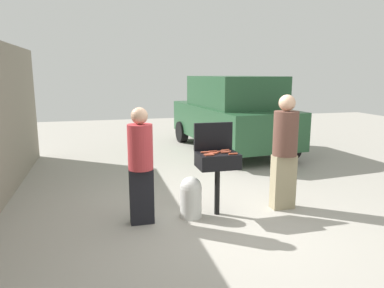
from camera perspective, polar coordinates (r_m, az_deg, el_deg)
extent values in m
plane|color=#9E998E|center=(5.40, 4.83, -11.74)|extent=(24.00, 24.00, 0.00)
cylinder|color=black|center=(5.44, 4.01, -7.44)|extent=(0.08, 0.08, 0.73)
cube|color=black|center=(5.31, 4.08, -2.58)|extent=(0.60, 0.44, 0.22)
cube|color=black|center=(5.45, 3.39, 1.22)|extent=(0.60, 0.05, 0.42)
cylinder|color=#C6593D|center=(5.33, 5.53, -1.20)|extent=(0.13, 0.04, 0.03)
cylinder|color=#C6593D|center=(5.33, 4.56, -1.18)|extent=(0.13, 0.04, 0.03)
cylinder|color=#B74C33|center=(5.43, 5.28, -0.98)|extent=(0.13, 0.03, 0.03)
cylinder|color=#B74C33|center=(5.26, 2.11, -1.31)|extent=(0.13, 0.04, 0.03)
cylinder|color=#C6593D|center=(5.13, 2.60, -1.65)|extent=(0.13, 0.03, 0.03)
cylinder|color=#AD4228|center=(5.19, 6.53, -1.56)|extent=(0.13, 0.03, 0.03)
cylinder|color=#B74C33|center=(5.09, 2.83, -1.75)|extent=(0.13, 0.03, 0.03)
cylinder|color=#AD4228|center=(5.23, 3.51, -1.41)|extent=(0.13, 0.03, 0.03)
cylinder|color=#AD4228|center=(5.18, 3.27, -1.52)|extent=(0.13, 0.03, 0.03)
cylinder|color=#B74C33|center=(5.28, 5.27, -1.31)|extent=(0.13, 0.03, 0.03)
cylinder|color=#AD4228|center=(5.33, 3.30, -1.16)|extent=(0.13, 0.03, 0.03)
cylinder|color=silver|center=(5.37, -0.18, -9.20)|extent=(0.32, 0.32, 0.46)
sphere|color=silver|center=(5.29, -0.18, -6.87)|extent=(0.31, 0.31, 0.31)
cube|color=black|center=(5.16, -7.99, -8.21)|extent=(0.33, 0.18, 0.79)
cylinder|color=#B23338|center=(4.97, -8.21, -0.47)|extent=(0.35, 0.35, 0.63)
sphere|color=tan|center=(4.90, -8.35, 4.44)|extent=(0.23, 0.23, 0.23)
cube|color=gray|center=(5.83, 14.25, -5.84)|extent=(0.36, 0.20, 0.86)
cylinder|color=brown|center=(5.66, 14.62, 1.63)|extent=(0.38, 0.38, 0.68)
sphere|color=tan|center=(5.60, 14.85, 6.32)|extent=(0.25, 0.25, 0.25)
cube|color=#234C2D|center=(9.95, 6.11, 3.45)|extent=(2.30, 4.56, 0.90)
cube|color=#234C2D|center=(9.70, 6.74, 8.28)|extent=(1.99, 2.75, 0.80)
cylinder|color=black|center=(9.17, 15.36, -0.40)|extent=(0.28, 0.66, 0.64)
cylinder|color=black|center=(8.28, 5.07, -1.27)|extent=(0.28, 0.66, 0.64)
cylinder|color=black|center=(11.78, 6.75, 2.42)|extent=(0.28, 0.66, 0.64)
cylinder|color=black|center=(11.10, -1.62, 1.96)|extent=(0.28, 0.66, 0.64)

